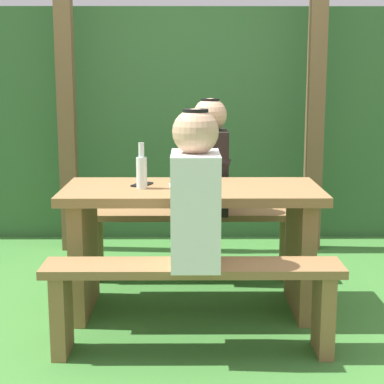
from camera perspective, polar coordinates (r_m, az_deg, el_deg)
ground_plane at (r=3.62m, az=0.00°, el=-10.56°), size 12.00×12.00×0.00m
hedge_backdrop at (r=5.52m, az=-0.12°, el=6.51°), size 6.40×1.06×1.81m
pergola_post_left at (r=4.72m, az=-11.30°, el=8.07°), size 0.12×0.12×2.22m
pergola_post_right at (r=4.73m, az=11.11°, el=8.08°), size 0.12×0.12×2.22m
picnic_table at (r=3.48m, az=0.00°, el=-3.14°), size 1.40×0.64×0.70m
bench_near at (r=2.99m, az=0.06°, el=-8.80°), size 1.40×0.24×0.44m
bench_far at (r=4.06m, az=-0.04°, el=-3.50°), size 1.40×0.24×0.44m
person_white_shirt at (r=2.87m, az=0.31°, el=-0.16°), size 0.25×0.35×0.72m
person_black_coat at (r=3.97m, az=1.62°, el=2.89°), size 0.25×0.35×0.72m
drinking_glass at (r=3.29m, az=0.74°, el=0.87°), size 0.07×0.07×0.10m
bottle_left at (r=3.38m, az=-4.58°, el=1.97°), size 0.06×0.06×0.25m
cell_phone at (r=3.49m, az=-4.54°, el=0.69°), size 0.12×0.16×0.01m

